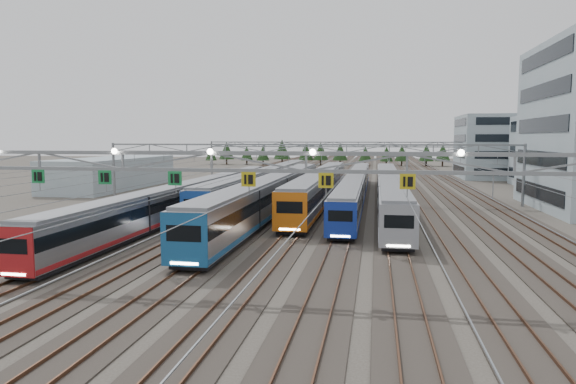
% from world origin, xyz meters
% --- Properties ---
extents(ground, '(400.00, 400.00, 0.00)m').
position_xyz_m(ground, '(0.00, 0.00, 0.00)').
color(ground, '#47423A').
rests_on(ground, ground).
extents(track_bed, '(54.00, 260.00, 5.42)m').
position_xyz_m(track_bed, '(0.00, 100.00, 1.49)').
color(track_bed, '#2D2823').
rests_on(track_bed, ground).
extents(train_a, '(2.71, 61.91, 3.53)m').
position_xyz_m(train_a, '(-11.25, 28.11, 2.02)').
color(train_a, black).
rests_on(train_a, ground).
extents(train_b, '(2.97, 62.98, 3.87)m').
position_xyz_m(train_b, '(-6.75, 46.91, 2.18)').
color(train_b, black).
rests_on(train_b, ground).
extents(train_c, '(3.11, 58.15, 4.06)m').
position_xyz_m(train_c, '(-2.25, 30.09, 2.28)').
color(train_c, black).
rests_on(train_c, ground).
extents(train_d, '(3.11, 51.61, 4.06)m').
position_xyz_m(train_d, '(2.25, 39.89, 2.28)').
color(train_d, black).
rests_on(train_d, ground).
extents(train_e, '(2.71, 63.24, 3.52)m').
position_xyz_m(train_e, '(6.75, 43.74, 2.01)').
color(train_e, black).
rests_on(train_e, ground).
extents(train_f, '(2.93, 58.45, 3.82)m').
position_xyz_m(train_f, '(11.25, 38.07, 2.16)').
color(train_f, black).
rests_on(train_f, ground).
extents(gantry_near, '(56.36, 0.61, 8.08)m').
position_xyz_m(gantry_near, '(-0.05, -0.12, 7.09)').
color(gantry_near, gray).
rests_on(gantry_near, ground).
extents(gantry_mid, '(56.36, 0.36, 8.00)m').
position_xyz_m(gantry_mid, '(0.00, 40.00, 6.39)').
color(gantry_mid, gray).
rests_on(gantry_mid, ground).
extents(gantry_far, '(56.36, 0.36, 8.00)m').
position_xyz_m(gantry_far, '(0.00, 85.00, 6.39)').
color(gantry_far, gray).
rests_on(gantry_far, ground).
extents(depot_bldg_mid, '(14.00, 16.00, 12.73)m').
position_xyz_m(depot_bldg_mid, '(41.68, 68.06, 6.37)').
color(depot_bldg_mid, '#92A7AE').
rests_on(depot_bldg_mid, ground).
extents(depot_bldg_north, '(22.00, 18.00, 13.64)m').
position_xyz_m(depot_bldg_north, '(38.57, 89.34, 6.82)').
color(depot_bldg_north, '#92A7AE').
rests_on(depot_bldg_north, ground).
extents(west_shed, '(10.00, 30.00, 5.27)m').
position_xyz_m(west_shed, '(-35.91, 54.23, 2.64)').
color(west_shed, '#92A7AE').
rests_on(west_shed, ground).
extents(treeline, '(106.40, 5.60, 7.02)m').
position_xyz_m(treeline, '(5.40, 135.20, 4.23)').
color(treeline, '#332114').
rests_on(treeline, ground).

